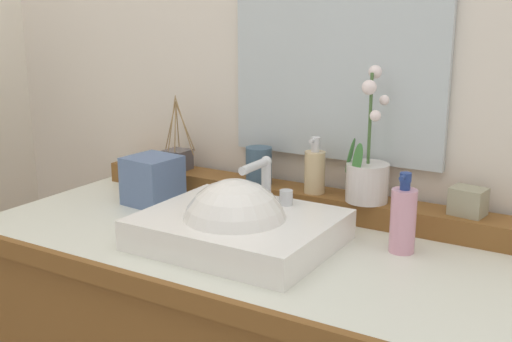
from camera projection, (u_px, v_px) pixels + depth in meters
The scene contains 12 objects.
wall_back at pixel (343, 56), 1.74m from camera, with size 3.13×0.20×2.55m, color silver.
back_ledge at pixel (313, 201), 1.69m from camera, with size 1.34×0.10×0.06m, color brown.
sink_basin at pixel (237, 231), 1.45m from camera, with size 0.43×0.35×0.27m.
soap_bar at pixel (220, 192), 1.59m from camera, with size 0.07×0.04×0.02m, color silver.
potted_plant at pixel (367, 172), 1.58m from camera, with size 0.11×0.11×0.34m.
soap_dispenser at pixel (315, 170), 1.65m from camera, with size 0.05×0.06×0.15m.
tumbler_cup at pixel (259, 166), 1.74m from camera, with size 0.07×0.07×0.10m, color #395166.
reed_diffuser at pixel (177, 159), 1.89m from camera, with size 0.11×0.09×0.22m.
trinket_box at pixel (468, 201), 1.48m from camera, with size 0.08×0.06×0.06m, color gray.
lotion_bottle at pixel (403, 219), 1.41m from camera, with size 0.06×0.06×0.18m.
tissue_box at pixel (153, 180), 1.76m from camera, with size 0.13×0.13×0.13m, color slate.
mirror at pixel (337, 38), 1.62m from camera, with size 0.59×0.02×0.63m, color silver.
Camera 1 is at (0.71, -1.21, 1.41)m, focal length 44.81 mm.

